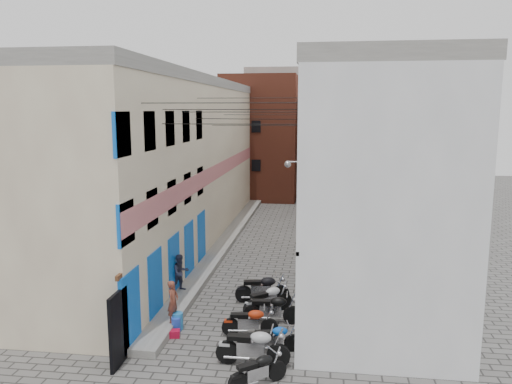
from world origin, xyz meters
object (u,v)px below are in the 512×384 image
at_px(person_b, 181,273).
at_px(water_jug_near, 176,325).
at_px(motorcycle_a, 258,369).
at_px(motorcycle_b, 253,345).
at_px(red_crate, 174,334).
at_px(water_jug_far, 178,321).
at_px(motorcycle_g, 262,287).
at_px(motorcycle_c, 274,337).
at_px(motorcycle_d, 250,320).
at_px(person_a, 173,301).
at_px(motorcycle_e, 272,307).
at_px(motorcycle_f, 268,298).

relative_size(person_b, water_jug_near, 3.12).
bearing_deg(motorcycle_a, person_b, 174.91).
relative_size(motorcycle_b, red_crate, 5.87).
bearing_deg(water_jug_far, motorcycle_g, 47.29).
bearing_deg(motorcycle_c, person_b, -148.38).
bearing_deg(motorcycle_c, motorcycle_g, 178.60).
bearing_deg(motorcycle_d, red_crate, -86.36).
xyz_separation_m(motorcycle_a, water_jug_far, (-3.14, 3.13, -0.22)).
xyz_separation_m(motorcycle_d, water_jug_near, (-2.48, -0.01, -0.30)).
height_order(water_jug_near, red_crate, water_jug_near).
height_order(motorcycle_a, water_jug_far, motorcycle_a).
xyz_separation_m(person_b, water_jug_far, (0.72, -2.89, -0.70)).
bearing_deg(person_a, motorcycle_g, -35.78).
height_order(motorcycle_c, motorcycle_e, motorcycle_e).
distance_m(motorcycle_c, motorcycle_g, 4.01).
xyz_separation_m(motorcycle_a, water_jug_near, (-3.14, 2.95, -0.27)).
relative_size(motorcycle_e, motorcycle_f, 1.01).
distance_m(motorcycle_a, motorcycle_d, 3.03).
xyz_separation_m(motorcycle_b, motorcycle_e, (0.26, 2.90, -0.04)).
height_order(motorcycle_b, motorcycle_e, motorcycle_b).
height_order(motorcycle_a, person_b, person_b).
relative_size(motorcycle_c, motorcycle_d, 0.91).
xyz_separation_m(motorcycle_d, water_jug_far, (-2.48, 0.16, -0.25)).
xyz_separation_m(person_a, water_jug_far, (0.15, -0.02, -0.68)).
height_order(person_b, red_crate, person_b).
bearing_deg(motorcycle_b, motorcycle_c, 148.45).
bearing_deg(red_crate, person_a, 107.82).
bearing_deg(motorcycle_f, red_crate, -88.84).
height_order(motorcycle_c, red_crate, motorcycle_c).
distance_m(motorcycle_f, person_b, 3.80).
bearing_deg(person_a, red_crate, -153.36).
relative_size(motorcycle_f, motorcycle_g, 0.96).
relative_size(motorcycle_g, water_jug_near, 4.45).
bearing_deg(motorcycle_f, motorcycle_b, -38.47).
xyz_separation_m(motorcycle_c, person_b, (-4.09, 4.07, 0.49)).
bearing_deg(motorcycle_b, water_jug_near, -122.76).
distance_m(person_a, water_jug_far, 0.69).
xyz_separation_m(motorcycle_c, red_crate, (-3.32, 0.57, -0.37)).
bearing_deg(water_jug_far, motorcycle_d, -3.80).
bearing_deg(motorcycle_f, motorcycle_e, -22.11).
bearing_deg(person_b, red_crate, -122.80).
relative_size(motorcycle_f, water_jug_near, 4.28).
distance_m(person_b, water_jug_far, 3.06).
xyz_separation_m(motorcycle_b, person_b, (-3.57, 4.92, 0.35)).
xyz_separation_m(motorcycle_f, water_jug_far, (-2.86, -1.70, -0.30)).
bearing_deg(motorcycle_a, red_crate, -167.03).
height_order(motorcycle_c, person_b, person_b).
bearing_deg(motorcycle_d, motorcycle_b, 4.37).
bearing_deg(motorcycle_g, motorcycle_d, -10.18).
distance_m(motorcycle_a, motorcycle_g, 5.90).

